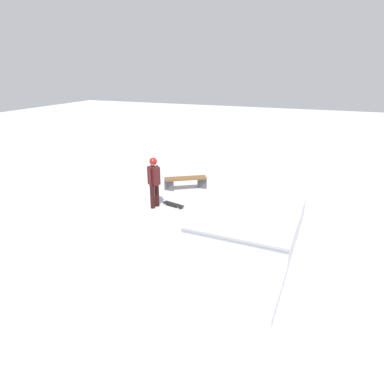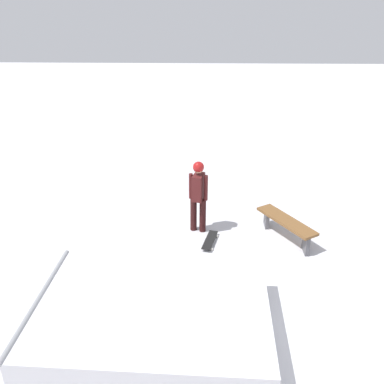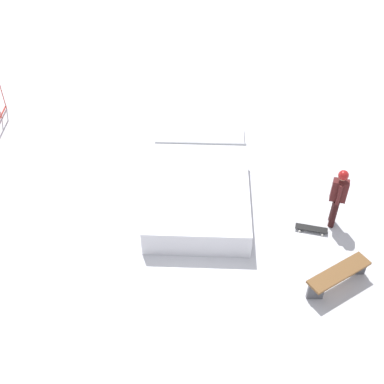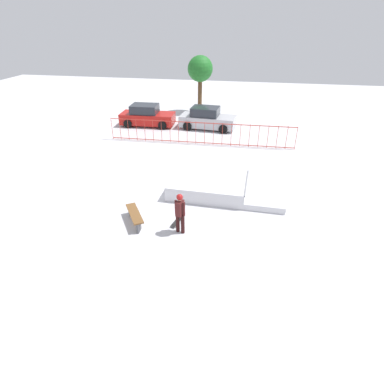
% 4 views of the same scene
% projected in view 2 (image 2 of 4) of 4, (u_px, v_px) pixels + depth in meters
% --- Properties ---
extents(ground_plane, '(60.00, 60.00, 0.00)m').
position_uv_depth(ground_plane, '(240.00, 333.00, 6.73)').
color(ground_plane, silver).
extents(skate_ramp, '(5.49, 2.79, 0.74)m').
position_uv_depth(skate_ramp, '(124.00, 321.00, 6.55)').
color(skate_ramp, silver).
rests_on(skate_ramp, ground).
extents(skater, '(0.43, 0.42, 1.73)m').
position_uv_depth(skater, '(198.00, 192.00, 9.28)').
color(skater, black).
rests_on(skater, ground).
extents(skateboard, '(0.40, 0.82, 0.09)m').
position_uv_depth(skateboard, '(210.00, 240.00, 9.17)').
color(skateboard, black).
rests_on(skateboard, ground).
extents(park_bench, '(1.19, 1.57, 0.48)m').
position_uv_depth(park_bench, '(286.00, 224.00, 9.24)').
color(park_bench, brown).
rests_on(park_bench, ground).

